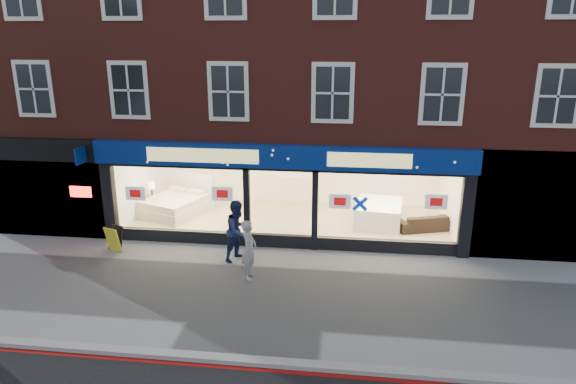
% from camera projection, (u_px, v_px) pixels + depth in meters
% --- Properties ---
extents(ground, '(120.00, 120.00, 0.00)m').
position_uv_depth(ground, '(265.00, 294.00, 13.18)').
color(ground, gray).
rests_on(ground, ground).
extents(kerb_line, '(60.00, 0.10, 0.01)m').
position_uv_depth(kerb_line, '(239.00, 368.00, 10.24)').
color(kerb_line, '#8C0A07').
rests_on(kerb_line, ground).
extents(kerb_stone, '(60.00, 0.25, 0.12)m').
position_uv_depth(kerb_stone, '(241.00, 360.00, 10.41)').
color(kerb_stone, gray).
rests_on(kerb_stone, ground).
extents(showroom_floor, '(11.00, 4.50, 0.10)m').
position_uv_depth(showroom_floor, '(289.00, 221.00, 18.14)').
color(showroom_floor, tan).
rests_on(showroom_floor, ground).
extents(building, '(19.00, 8.26, 10.30)m').
position_uv_depth(building, '(295.00, 25.00, 17.78)').
color(building, maroon).
rests_on(building, ground).
extents(display_bed, '(2.51, 2.74, 1.27)m').
position_uv_depth(display_bed, '(177.00, 204.00, 18.71)').
color(display_bed, beige).
rests_on(display_bed, showroom_floor).
extents(bedside_table, '(0.56, 0.56, 0.55)m').
position_uv_depth(bedside_table, '(153.00, 204.00, 18.89)').
color(bedside_table, brown).
rests_on(bedside_table, showroom_floor).
extents(mattress_stack, '(1.73, 2.08, 0.75)m').
position_uv_depth(mattress_stack, '(379.00, 213.00, 17.64)').
color(mattress_stack, white).
rests_on(mattress_stack, showroom_floor).
extents(sofa, '(1.98, 1.26, 0.54)m').
position_uv_depth(sofa, '(424.00, 222.00, 17.16)').
color(sofa, black).
rests_on(sofa, showroom_floor).
extents(a_board, '(0.61, 0.51, 0.81)m').
position_uv_depth(a_board, '(114.00, 239.00, 15.66)').
color(a_board, gold).
rests_on(a_board, ground).
extents(pedestrian_grey, '(0.41, 0.61, 1.66)m').
position_uv_depth(pedestrian_grey, '(249.00, 249.00, 13.83)').
color(pedestrian_grey, '#93949A').
rests_on(pedestrian_grey, ground).
extents(pedestrian_blue, '(1.05, 1.11, 1.82)m').
position_uv_depth(pedestrian_blue, '(238.00, 230.00, 14.95)').
color(pedestrian_blue, '#1A254A').
rests_on(pedestrian_blue, ground).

